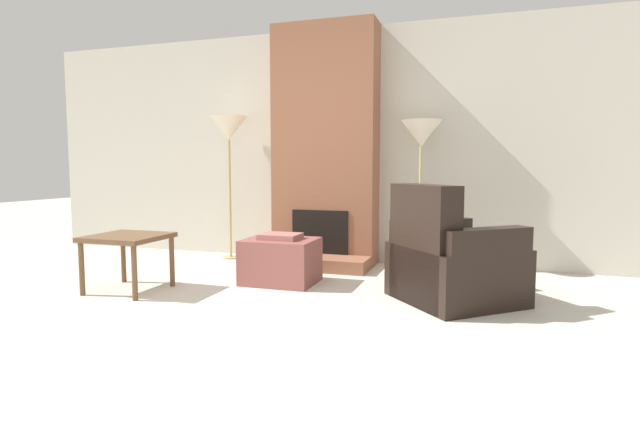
# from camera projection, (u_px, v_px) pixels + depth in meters

# --- Properties ---
(ground_plane) EXTENTS (24.00, 24.00, 0.00)m
(ground_plane) POSITION_uv_depth(u_px,v_px,m) (190.00, 344.00, 3.01)
(ground_plane) COLOR beige
(wall_back) EXTENTS (7.48, 0.06, 2.60)m
(wall_back) POSITION_uv_depth(u_px,v_px,m) (331.00, 146.00, 5.68)
(wall_back) COLOR beige
(wall_back) RESTS_ON ground_plane
(fireplace) EXTENTS (1.14, 0.76, 2.60)m
(fireplace) POSITION_uv_depth(u_px,v_px,m) (325.00, 152.00, 5.46)
(fireplace) COLOR #935B42
(fireplace) RESTS_ON ground_plane
(ottoman) EXTENTS (0.65, 0.52, 0.46)m
(ottoman) POSITION_uv_depth(u_px,v_px,m) (281.00, 260.00, 4.59)
(ottoman) COLOR #8C4C47
(ottoman) RESTS_ON ground_plane
(armchair) EXTENTS (1.17, 1.17, 0.93)m
(armchair) POSITION_uv_depth(u_px,v_px,m) (449.00, 265.00, 3.93)
(armchair) COLOR black
(armchair) RESTS_ON ground_plane
(side_table) EXTENTS (0.61, 0.59, 0.49)m
(side_table) POSITION_uv_depth(u_px,v_px,m) (128.00, 243.00, 4.28)
(side_table) COLOR brown
(side_table) RESTS_ON ground_plane
(floor_lamp_left) EXTENTS (0.41, 0.41, 1.65)m
(floor_lamp_left) POSITION_uv_depth(u_px,v_px,m) (229.00, 132.00, 5.72)
(floor_lamp_left) COLOR tan
(floor_lamp_left) RESTS_ON ground_plane
(floor_lamp_right) EXTENTS (0.41, 0.41, 1.54)m
(floor_lamp_right) POSITION_uv_depth(u_px,v_px,m) (421.00, 137.00, 5.06)
(floor_lamp_right) COLOR tan
(floor_lamp_right) RESTS_ON ground_plane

